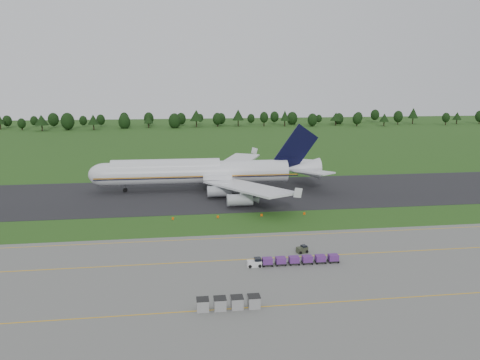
{
  "coord_description": "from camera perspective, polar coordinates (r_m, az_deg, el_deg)",
  "views": [
    {
      "loc": [
        -13.57,
        -99.76,
        31.25
      ],
      "look_at": [
        0.36,
        2.0,
        9.44
      ],
      "focal_mm": 35.0,
      "sensor_mm": 36.0,
      "label": 1
    }
  ],
  "objects": [
    {
      "name": "ground",
      "position": [
        105.42,
        -0.05,
        -5.26
      ],
      "size": [
        600.0,
        600.0,
        0.0
      ],
      "primitive_type": "plane",
      "color": "#234B16",
      "rests_on": "ground"
    },
    {
      "name": "apron_markings",
      "position": [
        80.33,
        2.6,
        -10.87
      ],
      "size": [
        300.0,
        30.2,
        0.01
      ],
      "color": "#E7A40D",
      "rests_on": "apron"
    },
    {
      "name": "baggage_train",
      "position": [
        82.66,
        6.4,
        -9.69
      ],
      "size": [
        16.21,
        1.47,
        1.41
      ],
      "color": "silver",
      "rests_on": "apron"
    },
    {
      "name": "uld_row",
      "position": [
        67.4,
        -1.41,
        -14.76
      ],
      "size": [
        8.94,
        1.74,
        1.72
      ],
      "color": "gray",
      "rests_on": "apron"
    },
    {
      "name": "taxiway",
      "position": [
        132.21,
        -1.68,
        -1.67
      ],
      "size": [
        300.0,
        40.0,
        0.08
      ],
      "primitive_type": "cube",
      "color": "black",
      "rests_on": "ground"
    },
    {
      "name": "tree_line",
      "position": [
        321.48,
        -3.93,
        7.48
      ],
      "size": [
        522.58,
        23.05,
        11.9
      ],
      "color": "black",
      "rests_on": "ground"
    },
    {
      "name": "edge_markers",
      "position": [
        109.69,
        -0.02,
        -4.42
      ],
      "size": [
        31.56,
        0.3,
        0.6
      ],
      "color": "#E95307",
      "rests_on": "ground"
    },
    {
      "name": "apron",
      "position": [
        74.05,
        3.6,
        -12.98
      ],
      "size": [
        300.0,
        52.0,
        0.06
      ],
      "primitive_type": "cube",
      "color": "slate",
      "rests_on": "ground"
    },
    {
      "name": "aircraft",
      "position": [
        136.05,
        -4.66,
        1.02
      ],
      "size": [
        67.53,
        66.26,
        19.08
      ],
      "color": "silver",
      "rests_on": "ground"
    },
    {
      "name": "utility_cart",
      "position": [
        88.29,
        7.58,
        -8.44
      ],
      "size": [
        2.23,
        1.72,
        1.08
      ],
      "color": "#333927",
      "rests_on": "apron"
    }
  ]
}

